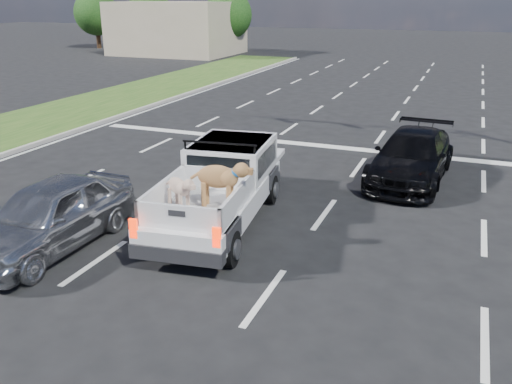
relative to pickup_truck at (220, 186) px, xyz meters
The scene contains 10 objects.
ground 2.84m from the pickup_truck, 83.22° to the right, with size 160.00×160.00×0.00m, color black.
road_markings 3.99m from the pickup_truck, 85.30° to the left, with size 17.75×60.00×0.01m.
curb_left 9.37m from the pickup_truck, 159.20° to the left, with size 0.15×60.00×0.14m, color gray.
building_left 38.72m from the pickup_truck, 120.57° to the left, with size 10.00×8.00×4.40m, color tan.
tree_far_a 46.20m from the pickup_truck, 130.05° to the left, with size 4.20×4.20×5.40m.
tree_far_b 42.59m from the pickup_truck, 123.84° to the left, with size 4.20×4.20×5.40m.
tree_far_c 38.72m from the pickup_truck, 113.94° to the left, with size 4.20×4.20×5.40m.
pickup_truck is the anchor object (origin of this frame).
silver_sedan 3.60m from the pickup_truck, 137.65° to the right, with size 1.65×4.11×1.40m, color #A2A4A9.
black_coupe 5.94m from the pickup_truck, 52.29° to the left, with size 1.88×4.62×1.34m, color black.
Camera 1 is at (4.57, -7.58, 4.84)m, focal length 38.00 mm.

